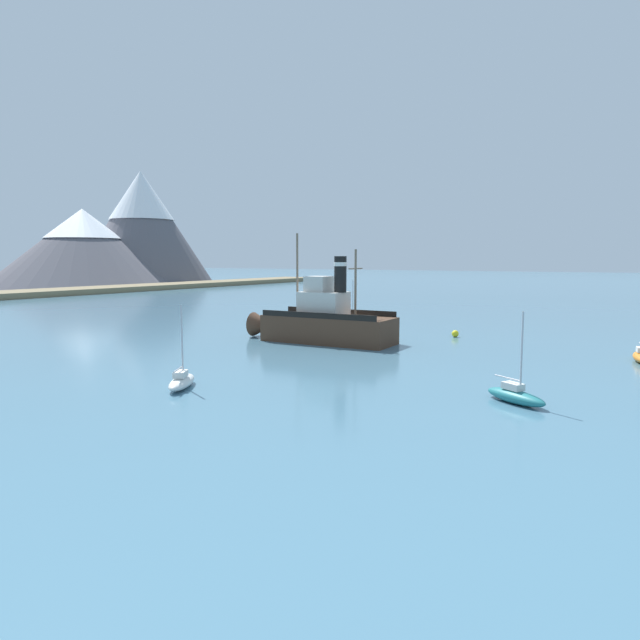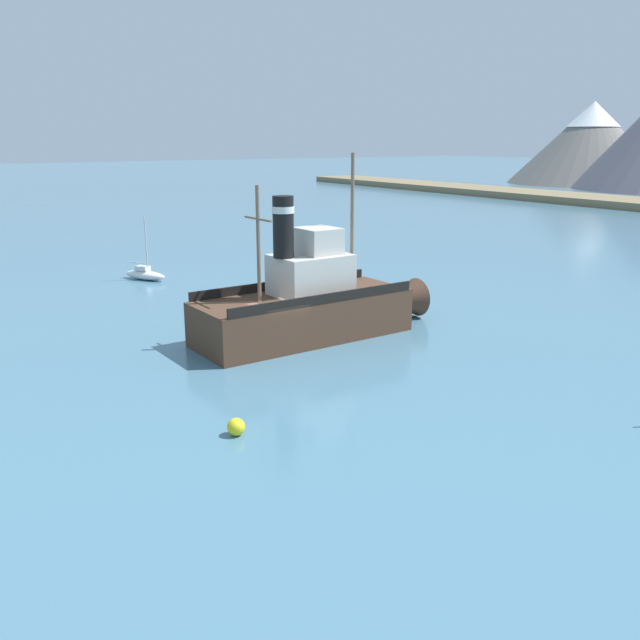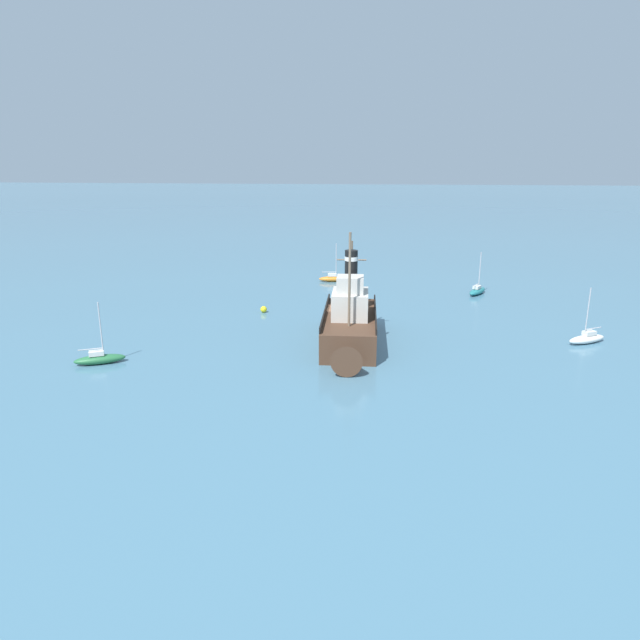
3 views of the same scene
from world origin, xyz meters
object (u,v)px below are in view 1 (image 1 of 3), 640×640
Objects in this scene: old_tugboat at (323,322)px; sailboat_white at (182,381)px; sailboat_teal at (515,395)px; sailboat_green at (353,316)px; mooring_buoy at (455,334)px.

old_tugboat is 2.96× the size of sailboat_white.
sailboat_green is at bearing 39.79° from sailboat_teal.
sailboat_green is 18.90m from mooring_buoy.
sailboat_white and sailboat_teal have the same top height.
old_tugboat is at bearing 55.85° from sailboat_teal.
sailboat_teal is at bearing -154.92° from mooring_buoy.
sailboat_teal reaches higher than mooring_buoy.
old_tugboat is 24.41m from sailboat_teal.
sailboat_teal is at bearing -124.15° from old_tugboat.
sailboat_white is at bearing -166.28° from sailboat_green.
sailboat_green is (39.25, 9.59, 0.00)m from sailboat_white.
sailboat_green is 7.30× the size of mooring_buoy.
mooring_buoy is at bearing -120.14° from sailboat_green.
sailboat_white is 1.00× the size of sailboat_teal.
old_tugboat is 13.38m from mooring_buoy.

